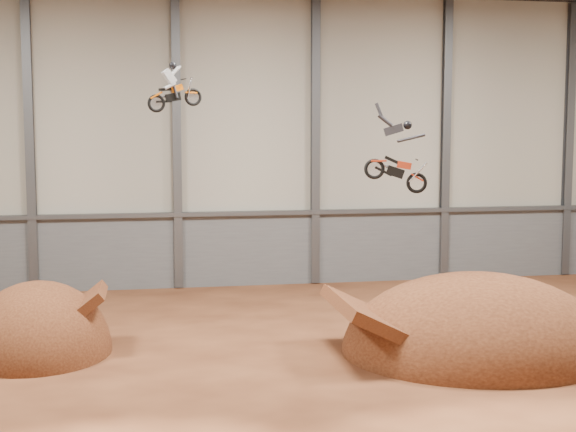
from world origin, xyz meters
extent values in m
plane|color=#482313|center=(0.00, 0.00, 0.00)|extent=(40.00, 40.00, 0.00)
cube|color=#A8A495|center=(0.00, 15.00, 7.00)|extent=(40.00, 0.10, 14.00)
cube|color=#5A5D62|center=(0.00, 14.90, 1.75)|extent=(39.80, 0.18, 3.50)
cube|color=#47494F|center=(0.00, 14.75, 3.55)|extent=(39.80, 0.35, 0.20)
cube|color=#47494F|center=(-10.00, 14.80, 7.00)|extent=(0.40, 0.36, 13.90)
cube|color=#47494F|center=(-3.33, 14.80, 7.00)|extent=(0.40, 0.36, 13.90)
cube|color=#47494F|center=(3.33, 14.80, 7.00)|extent=(0.40, 0.36, 13.90)
cube|color=#47494F|center=(10.00, 14.80, 7.00)|extent=(0.40, 0.36, 13.90)
cube|color=#47494F|center=(16.67, 14.80, 7.00)|extent=(0.40, 0.36, 13.90)
ellipsoid|color=#401D10|center=(-8.53, 4.21, 0.00)|extent=(4.92, 5.67, 4.92)
ellipsoid|color=#401D10|center=(6.22, 1.82, 0.00)|extent=(9.31, 8.24, 5.37)
camera|label=1|loc=(-4.88, -23.39, 7.53)|focal=50.00mm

